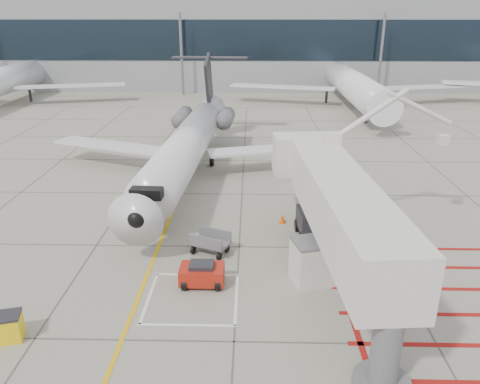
{
  "coord_description": "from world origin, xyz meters",
  "views": [
    {
      "loc": [
        0.6,
        -19.12,
        12.27
      ],
      "look_at": [
        0.0,
        6.0,
        2.5
      ],
      "focal_mm": 35.0,
      "sensor_mm": 36.0,
      "label": 1
    }
  ],
  "objects_px": {
    "regional_jet": "(179,134)",
    "pushback_tug": "(202,273)",
    "jet_bridge": "(345,222)",
    "spill_bin": "(4,328)"
  },
  "relations": [
    {
      "from": "regional_jet",
      "to": "pushback_tug",
      "type": "bearing_deg",
      "value": -74.56
    },
    {
      "from": "jet_bridge",
      "to": "pushback_tug",
      "type": "distance_m",
      "value": 7.1
    },
    {
      "from": "regional_jet",
      "to": "jet_bridge",
      "type": "xyz_separation_m",
      "value": [
        9.29,
        -13.4,
        -0.59
      ]
    },
    {
      "from": "jet_bridge",
      "to": "regional_jet",
      "type": "bearing_deg",
      "value": 120.53
    },
    {
      "from": "regional_jet",
      "to": "spill_bin",
      "type": "bearing_deg",
      "value": -101.72
    },
    {
      "from": "regional_jet",
      "to": "jet_bridge",
      "type": "distance_m",
      "value": 16.31
    },
    {
      "from": "jet_bridge",
      "to": "spill_bin",
      "type": "height_order",
      "value": "jet_bridge"
    },
    {
      "from": "regional_jet",
      "to": "spill_bin",
      "type": "xyz_separation_m",
      "value": [
        -4.62,
        -17.27,
        -3.53
      ]
    },
    {
      "from": "pushback_tug",
      "to": "spill_bin",
      "type": "distance_m",
      "value": 8.55
    },
    {
      "from": "jet_bridge",
      "to": "spill_bin",
      "type": "xyz_separation_m",
      "value": [
        -13.91,
        -3.87,
        -2.94
      ]
    }
  ]
}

